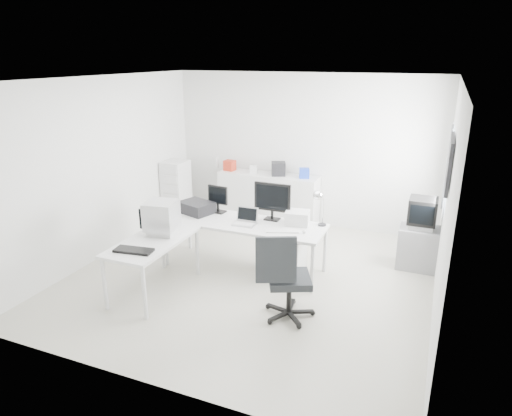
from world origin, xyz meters
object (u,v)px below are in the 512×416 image
at_px(drawer_pedestal, 289,256).
at_px(office_chair, 290,275).
at_px(side_desk, 154,266).
at_px(tv_cabinet, 418,248).
at_px(lcd_monitor_large, 272,201).
at_px(laser_printer, 297,218).
at_px(crt_tv, 422,214).
at_px(main_desk, 244,245).
at_px(filing_cabinet, 176,191).
at_px(lcd_monitor_small, 218,199).
at_px(laptop, 244,217).
at_px(sideboard, 268,199).
at_px(inkjet_printer, 196,207).
at_px(crt_monitor, 162,218).

relative_size(drawer_pedestal, office_chair, 0.53).
relative_size(side_desk, tv_cabinet, 2.19).
height_order(office_chair, tv_cabinet, office_chair).
distance_m(lcd_monitor_large, laser_printer, 0.45).
xyz_separation_m(tv_cabinet, crt_tv, (0.00, 0.00, 0.54)).
relative_size(main_desk, filing_cabinet, 2.04).
distance_m(side_desk, lcd_monitor_small, 1.50).
relative_size(laptop, office_chair, 0.31).
relative_size(crt_tv, filing_cabinet, 0.43).
bearing_deg(drawer_pedestal, crt_tv, 29.86).
distance_m(main_desk, lcd_monitor_large, 0.79).
distance_m(side_desk, laser_printer, 2.13).
xyz_separation_m(drawer_pedestal, lcd_monitor_small, (-1.25, 0.20, 0.66)).
distance_m(side_desk, sideboard, 3.15).
bearing_deg(drawer_pedestal, laser_printer, 73.61).
bearing_deg(office_chair, laser_printer, 78.93).
relative_size(inkjet_printer, lcd_monitor_large, 0.85).
relative_size(drawer_pedestal, crt_monitor, 1.30).
xyz_separation_m(drawer_pedestal, filing_cabinet, (-2.78, 1.43, 0.29)).
xyz_separation_m(side_desk, crt_monitor, (0.00, 0.25, 0.61)).
xyz_separation_m(laser_printer, crt_monitor, (-1.60, -1.07, 0.13)).
bearing_deg(laptop, lcd_monitor_small, 149.24).
bearing_deg(laser_printer, sideboard, 112.68).
height_order(lcd_monitor_large, laptop, lcd_monitor_large).
relative_size(tv_cabinet, crt_tv, 1.28).
distance_m(drawer_pedestal, tv_cabinet, 1.99).
bearing_deg(laser_printer, inkjet_printer, 174.69).
distance_m(main_desk, office_chair, 1.48).
relative_size(sideboard, filing_cabinet, 1.63).
relative_size(side_desk, laptop, 3.95).
height_order(crt_monitor, office_chair, crt_monitor).
relative_size(main_desk, drawer_pedestal, 4.00).
bearing_deg(drawer_pedestal, side_desk, -143.43).
xyz_separation_m(drawer_pedestal, lcd_monitor_large, (-0.35, 0.20, 0.74)).
xyz_separation_m(main_desk, office_chair, (1.05, -1.02, 0.19)).
xyz_separation_m(lcd_monitor_large, laptop, (-0.30, -0.35, -0.18)).
relative_size(tv_cabinet, sideboard, 0.33).
xyz_separation_m(lcd_monitor_large, filing_cabinet, (-2.43, 1.23, -0.45)).
distance_m(laptop, crt_tv, 2.63).
relative_size(crt_tv, sideboard, 0.26).
distance_m(laser_printer, office_chair, 1.31).
height_order(drawer_pedestal, inkjet_printer, inkjet_printer).
height_order(inkjet_printer, lcd_monitor_large, lcd_monitor_large).
height_order(inkjet_printer, lcd_monitor_small, lcd_monitor_small).
bearing_deg(drawer_pedestal, laptop, -167.01).
bearing_deg(drawer_pedestal, lcd_monitor_large, 150.26).
bearing_deg(filing_cabinet, laptop, -36.54).
bearing_deg(main_desk, filing_cabinet, 144.59).
distance_m(inkjet_printer, laser_printer, 1.60).
relative_size(office_chair, sideboard, 0.59).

